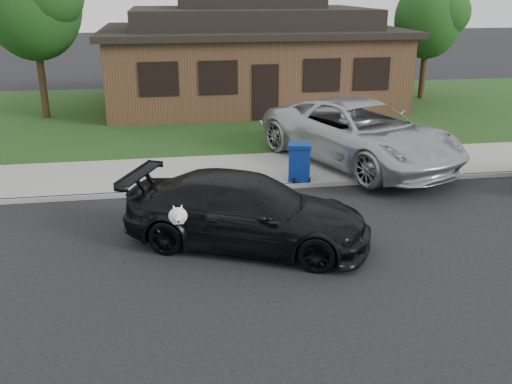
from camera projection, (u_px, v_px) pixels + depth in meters
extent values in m
plane|color=black|center=(166.00, 254.00, 11.38)|extent=(120.00, 120.00, 0.00)
cube|color=gray|center=(163.00, 175.00, 16.00)|extent=(60.00, 3.00, 0.12)
cube|color=gray|center=(164.00, 193.00, 14.61)|extent=(60.00, 0.12, 0.12)
cube|color=#193814|center=(161.00, 115.00, 23.42)|extent=(60.00, 13.00, 0.13)
cube|color=gray|center=(322.00, 126.00, 21.55)|extent=(4.50, 13.00, 0.14)
imported|color=black|center=(247.00, 211.00, 11.60)|extent=(5.42, 3.89, 1.46)
ellipsoid|color=white|center=(178.00, 216.00, 10.42)|extent=(0.34, 0.40, 0.30)
sphere|color=white|center=(178.00, 216.00, 10.17)|extent=(0.26, 0.26, 0.26)
cube|color=white|center=(178.00, 221.00, 10.07)|extent=(0.09, 0.12, 0.08)
sphere|color=black|center=(179.00, 222.00, 10.02)|extent=(0.04, 0.04, 0.04)
cone|color=white|center=(174.00, 208.00, 10.17)|extent=(0.11, 0.11, 0.14)
cone|color=white|center=(181.00, 207.00, 10.19)|extent=(0.11, 0.11, 0.14)
imported|color=#B2B5B9|center=(360.00, 133.00, 16.54)|extent=(5.32, 7.14, 1.80)
cube|color=navy|center=(300.00, 163.00, 15.27)|extent=(0.68, 0.68, 0.91)
cube|color=navy|center=(300.00, 145.00, 15.10)|extent=(0.75, 0.75, 0.10)
cylinder|color=black|center=(294.00, 180.00, 15.11)|extent=(0.09, 0.15, 0.14)
cylinder|color=black|center=(309.00, 180.00, 15.18)|extent=(0.09, 0.15, 0.14)
cube|color=#422B1C|center=(250.00, 68.00, 25.35)|extent=(12.00, 8.00, 3.00)
cube|color=black|center=(249.00, 30.00, 24.80)|extent=(12.60, 8.60, 0.25)
cube|color=black|center=(249.00, 17.00, 24.62)|extent=(10.00, 6.50, 0.80)
cube|color=black|center=(249.00, 0.00, 24.38)|extent=(6.00, 3.50, 0.60)
cube|color=black|center=(266.00, 92.00, 21.75)|extent=(1.00, 0.06, 2.10)
cube|color=black|center=(159.00, 79.00, 20.94)|extent=(1.30, 0.05, 1.10)
cube|color=black|center=(218.00, 78.00, 21.27)|extent=(1.30, 0.05, 1.10)
cube|color=black|center=(322.00, 75.00, 21.88)|extent=(1.30, 0.05, 1.10)
cube|color=black|center=(372.00, 74.00, 22.19)|extent=(1.30, 0.05, 1.10)
cylinder|color=#332114|center=(43.00, 86.00, 22.29)|extent=(0.28, 0.28, 2.48)
ellipsoid|color=#143811|center=(33.00, 4.00, 21.26)|extent=(3.60, 3.60, 4.14)
cylinder|color=#332114|center=(423.00, 76.00, 26.27)|extent=(0.28, 0.28, 2.03)
ellipsoid|color=#143811|center=(428.00, 19.00, 25.41)|extent=(3.00, 3.00, 3.45)
sphere|color=#26591E|center=(446.00, 13.00, 24.99)|extent=(2.10, 2.10, 2.10)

